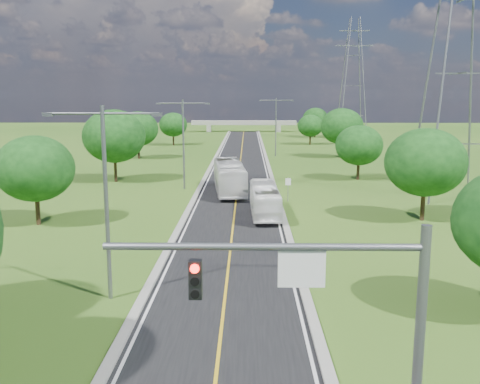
# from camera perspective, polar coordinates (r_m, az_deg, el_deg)

# --- Properties ---
(ground) EXTENTS (260.00, 260.00, 0.00)m
(ground) POSITION_cam_1_polar(r_m,az_deg,el_deg) (75.19, -0.07, 2.30)
(ground) COLOR #2C5217
(ground) RESTS_ON ground
(road) EXTENTS (8.00, 150.00, 0.06)m
(road) POSITION_cam_1_polar(r_m,az_deg,el_deg) (81.14, -0.00, 2.91)
(road) COLOR black
(road) RESTS_ON ground
(curb_left) EXTENTS (0.50, 150.00, 0.22)m
(curb_left) POSITION_cam_1_polar(r_m,az_deg,el_deg) (81.30, -3.00, 2.97)
(curb_left) COLOR gray
(curb_left) RESTS_ON ground
(curb_right) EXTENTS (0.50, 150.00, 0.22)m
(curb_right) POSITION_cam_1_polar(r_m,az_deg,el_deg) (81.17, 3.00, 2.96)
(curb_right) COLOR gray
(curb_right) RESTS_ON ground
(signal_mast) EXTENTS (8.54, 0.33, 7.20)m
(signal_mast) POSITION_cam_1_polar(r_m,az_deg,el_deg) (14.78, 10.78, -12.12)
(signal_mast) COLOR slate
(signal_mast) RESTS_ON ground
(speed_limit_sign) EXTENTS (0.55, 0.09, 2.40)m
(speed_limit_sign) POSITION_cam_1_polar(r_m,az_deg,el_deg) (53.34, 5.15, 0.68)
(speed_limit_sign) COLOR slate
(speed_limit_sign) RESTS_ON ground
(overpass) EXTENTS (30.00, 3.00, 3.20)m
(overpass) POSITION_cam_1_polar(r_m,az_deg,el_deg) (154.66, 0.40, 7.33)
(overpass) COLOR gray
(overpass) RESTS_ON ground
(streetlight_near_left) EXTENTS (5.90, 0.25, 10.00)m
(streetlight_near_left) POSITION_cam_1_polar(r_m,az_deg,el_deg) (27.78, -14.15, 0.57)
(streetlight_near_left) COLOR slate
(streetlight_near_left) RESTS_ON ground
(streetlight_mid_left) EXTENTS (5.90, 0.25, 10.00)m
(streetlight_mid_left) POSITION_cam_1_polar(r_m,az_deg,el_deg) (60.05, -6.06, 5.92)
(streetlight_mid_left) COLOR slate
(streetlight_mid_left) RESTS_ON ground
(streetlight_far_right) EXTENTS (5.90, 0.25, 10.00)m
(streetlight_far_right) POSITION_cam_1_polar(r_m,az_deg,el_deg) (92.69, 3.85, 7.49)
(streetlight_far_right) COLOR slate
(streetlight_far_right) RESTS_ON ground
(power_tower_near) EXTENTS (9.00, 6.40, 28.00)m
(power_tower_near) POSITION_cam_1_polar(r_m,az_deg,el_deg) (58.40, 22.33, 13.02)
(power_tower_near) COLOR slate
(power_tower_near) RESTS_ON ground
(power_tower_far) EXTENTS (9.00, 6.40, 28.00)m
(power_tower_far) POSITION_cam_1_polar(r_m,az_deg,el_deg) (131.85, 11.93, 11.64)
(power_tower_far) COLOR slate
(power_tower_far) RESTS_ON ground
(tree_lb) EXTENTS (6.30, 6.30, 7.33)m
(tree_lb) POSITION_cam_1_polar(r_m,az_deg,el_deg) (46.16, -21.03, 2.35)
(tree_lb) COLOR black
(tree_lb) RESTS_ON ground
(tree_lc) EXTENTS (7.56, 7.56, 8.79)m
(tree_lc) POSITION_cam_1_polar(r_m,az_deg,el_deg) (66.63, -13.29, 5.81)
(tree_lc) COLOR black
(tree_lc) RESTS_ON ground
(tree_ld) EXTENTS (6.72, 6.72, 7.82)m
(tree_ld) POSITION_cam_1_polar(r_m,az_deg,el_deg) (90.47, -10.83, 6.63)
(tree_ld) COLOR black
(tree_ld) RESTS_ON ground
(tree_le) EXTENTS (5.88, 5.88, 6.84)m
(tree_le) POSITION_cam_1_polar(r_m,az_deg,el_deg) (113.70, -7.15, 7.14)
(tree_le) COLOR black
(tree_le) RESTS_ON ground
(tree_rb) EXTENTS (6.72, 6.72, 7.82)m
(tree_rb) POSITION_cam_1_polar(r_m,az_deg,el_deg) (47.18, 19.17, 3.00)
(tree_rb) COLOR black
(tree_rb) RESTS_ON ground
(tree_rc) EXTENTS (5.88, 5.88, 6.84)m
(tree_rc) POSITION_cam_1_polar(r_m,az_deg,el_deg) (68.15, 12.58, 4.89)
(tree_rc) COLOR black
(tree_rc) RESTS_ON ground
(tree_rd) EXTENTS (7.14, 7.14, 8.30)m
(tree_rd) POSITION_cam_1_polar(r_m,az_deg,el_deg) (91.97, 10.82, 6.88)
(tree_rd) COLOR black
(tree_rd) RESTS_ON ground
(tree_re) EXTENTS (5.46, 5.46, 6.35)m
(tree_re) POSITION_cam_1_polar(r_m,az_deg,el_deg) (115.40, 7.52, 7.02)
(tree_re) COLOR black
(tree_re) RESTS_ON ground
(tree_rf) EXTENTS (6.30, 6.30, 7.33)m
(tree_rf) POSITION_cam_1_polar(r_m,az_deg,el_deg) (135.62, 8.03, 7.76)
(tree_rf) COLOR black
(tree_rf) RESTS_ON ground
(bus_outbound) EXTENTS (2.55, 9.80, 2.71)m
(bus_outbound) POSITION_cam_1_polar(r_m,az_deg,el_deg) (47.00, 2.65, -0.83)
(bus_outbound) COLOR white
(bus_outbound) RESTS_ON road
(bus_inbound) EXTENTS (4.06, 12.44, 3.40)m
(bus_inbound) POSITION_cam_1_polar(r_m,az_deg,el_deg) (57.88, -1.13, 1.64)
(bus_inbound) COLOR white
(bus_inbound) RESTS_ON road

